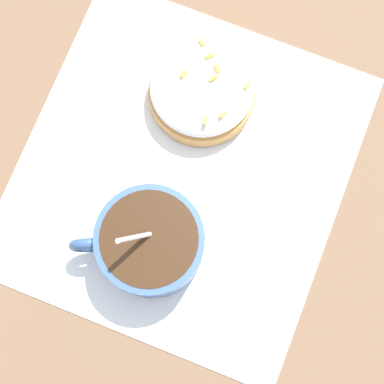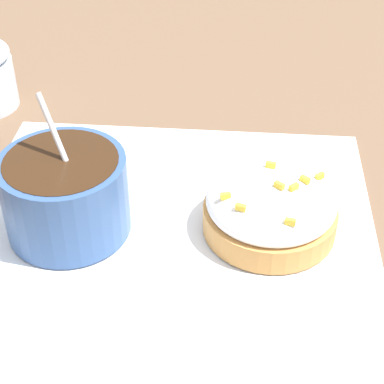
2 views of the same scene
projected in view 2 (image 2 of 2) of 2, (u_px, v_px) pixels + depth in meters
The scene contains 4 objects.
ground_plane at pixel (168, 234), 0.47m from camera, with size 3.00×3.00×0.00m, color brown.
paper_napkin at pixel (168, 233), 0.47m from camera, with size 0.31×0.29×0.00m.
coffee_cup at pixel (65, 191), 0.45m from camera, with size 0.09×0.11×0.10m.
frosted_pastry at pixel (271, 207), 0.46m from camera, with size 0.10×0.10×0.05m.
Camera 2 is at (-0.04, 0.35, 0.31)m, focal length 60.00 mm.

